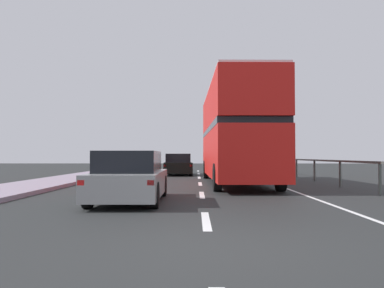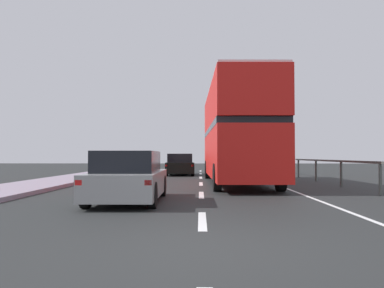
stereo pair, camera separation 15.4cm
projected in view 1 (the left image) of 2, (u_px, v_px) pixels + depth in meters
The scene contains 6 objects.
ground_plane at pixel (210, 251), 5.48m from camera, with size 74.16×120.00×0.10m, color #252727.
lane_paint_markings at pixel (261, 192), 13.82m from camera, with size 3.46×46.00×0.01m.
bridge_side_railing at pixel (358, 166), 14.45m from camera, with size 0.10×42.00×1.09m.
double_decker_bus_red at pixel (235, 133), 18.06m from camera, with size 2.76×11.12×4.37m.
hatchback_car_near at pixel (130, 178), 10.88m from camera, with size 1.85×4.33×1.40m.
sedan_car_ahead at pixel (178, 165), 26.06m from camera, with size 2.01×4.64×1.40m.
Camera 1 is at (-0.20, -5.52, 1.27)m, focal length 36.86 mm.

